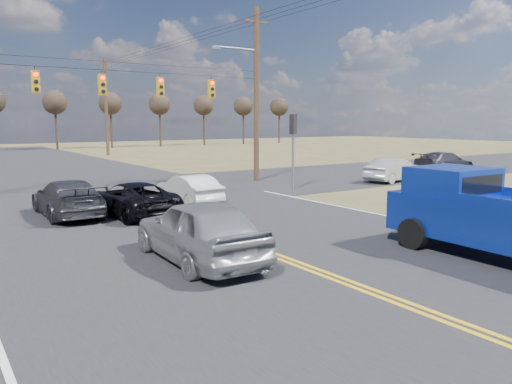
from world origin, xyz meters
TOP-DOWN VIEW (x-y plane):
  - ground at (0.00, 0.00)m, footprint 160.00×160.00m
  - road_main at (0.00, 10.00)m, footprint 14.00×120.00m
  - road_cross at (0.00, 18.00)m, footprint 120.00×12.00m
  - signal_gantry at (0.50, 17.79)m, footprint 19.60×4.83m
  - utility_poles at (0.00, 17.00)m, footprint 19.60×58.32m
  - treeline at (0.00, 26.96)m, footprint 87.00×117.80m
  - pickup_truck at (4.67, 0.52)m, footprint 2.54×6.12m
  - silver_suv at (-1.86, 4.57)m, footprint 2.08×4.87m
  - black_suv at (-1.04, 11.57)m, footprint 2.52×4.78m
  - white_car_queue at (1.92, 12.74)m, footprint 1.42×3.90m
  - dgrey_car_queue at (-3.10, 12.77)m, footprint 2.00×4.80m
  - cross_car_east_near at (15.57, 13.21)m, footprint 2.09×4.41m
  - cross_car_east_far at (22.54, 14.79)m, footprint 2.21×5.09m

SIDE VIEW (x-z plane):
  - ground at x=0.00m, z-range 0.00..0.00m
  - road_main at x=0.00m, z-range -0.01..0.01m
  - road_cross at x=0.00m, z-range -0.01..0.01m
  - white_car_queue at x=1.92m, z-range 0.00..1.28m
  - black_suv at x=-1.04m, z-range 0.00..1.28m
  - dgrey_car_queue at x=-3.10m, z-range 0.00..1.39m
  - cross_car_east_near at x=15.57m, z-range 0.00..1.40m
  - cross_car_east_far at x=22.54m, z-range 0.00..1.46m
  - silver_suv at x=-1.86m, z-range 0.00..1.64m
  - pickup_truck at x=4.67m, z-range -0.03..2.24m
  - signal_gantry at x=0.50m, z-range 0.06..10.06m
  - utility_poles at x=0.00m, z-range 0.23..10.23m
  - treeline at x=0.00m, z-range 2.00..9.40m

